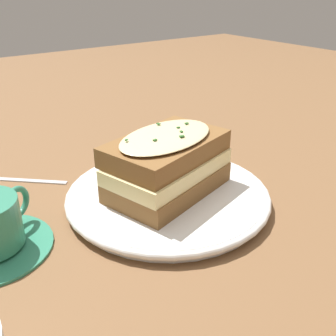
# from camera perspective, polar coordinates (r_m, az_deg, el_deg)

# --- Properties ---
(ground_plane) EXTENTS (2.40, 2.40, 0.00)m
(ground_plane) POSITION_cam_1_polar(r_m,az_deg,el_deg) (0.52, 3.62, -4.95)
(ground_plane) COLOR brown
(dinner_plate) EXTENTS (0.27, 0.27, 0.02)m
(dinner_plate) POSITION_cam_1_polar(r_m,az_deg,el_deg) (0.52, -0.00, -3.96)
(dinner_plate) COLOR white
(dinner_plate) RESTS_ON ground_plane
(sandwich) EXTENTS (0.18, 0.14, 0.08)m
(sandwich) POSITION_cam_1_polar(r_m,az_deg,el_deg) (0.50, -0.11, 0.67)
(sandwich) COLOR brown
(sandwich) RESTS_ON dinner_plate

